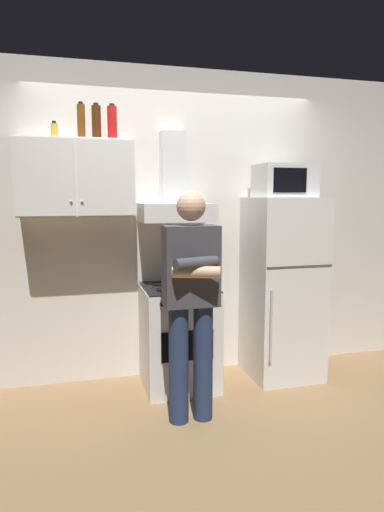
# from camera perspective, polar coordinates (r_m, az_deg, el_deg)

# --- Properties ---
(ground_plane) EXTENTS (7.00, 7.00, 0.00)m
(ground_plane) POSITION_cam_1_polar(r_m,az_deg,el_deg) (3.74, 0.00, -17.74)
(ground_plane) COLOR olive
(back_wall_tiled) EXTENTS (4.80, 0.10, 2.70)m
(back_wall_tiled) POSITION_cam_1_polar(r_m,az_deg,el_deg) (3.97, -2.22, 3.99)
(back_wall_tiled) COLOR silver
(back_wall_tiled) RESTS_ON ground_plane
(upper_cabinet) EXTENTS (0.90, 0.37, 0.60)m
(upper_cabinet) POSITION_cam_1_polar(r_m,az_deg,el_deg) (3.64, -14.80, 9.71)
(upper_cabinet) COLOR white
(stove_oven) EXTENTS (0.60, 0.62, 0.87)m
(stove_oven) POSITION_cam_1_polar(r_m,az_deg,el_deg) (3.79, -1.72, -10.33)
(stove_oven) COLOR white
(stove_oven) RESTS_ON ground_plane
(range_hood) EXTENTS (0.60, 0.44, 0.75)m
(range_hood) POSITION_cam_1_polar(r_m,az_deg,el_deg) (3.73, -2.23, 7.56)
(range_hood) COLOR white
(refrigerator) EXTENTS (0.60, 0.62, 1.60)m
(refrigerator) POSITION_cam_1_polar(r_m,az_deg,el_deg) (4.01, 11.62, -4.05)
(refrigerator) COLOR white
(refrigerator) RESTS_ON ground_plane
(microwave) EXTENTS (0.48, 0.37, 0.28)m
(microwave) POSITION_cam_1_polar(r_m,az_deg,el_deg) (3.95, 11.87, 9.48)
(microwave) COLOR silver
(microwave) RESTS_ON refrigerator
(person_standing) EXTENTS (0.38, 0.33, 1.64)m
(person_standing) POSITION_cam_1_polar(r_m,az_deg,el_deg) (3.09, -0.11, -5.51)
(person_standing) COLOR navy
(person_standing) RESTS_ON ground_plane
(cooking_pot) EXTENTS (0.32, 0.22, 0.10)m
(cooking_pot) POSITION_cam_1_polar(r_m,az_deg,el_deg) (3.59, 0.71, -3.27)
(cooking_pot) COLOR #B7BABF
(cooking_pot) RESTS_ON stove_oven
(bottle_soda_red) EXTENTS (0.08, 0.08, 0.28)m
(bottle_soda_red) POSITION_cam_1_polar(r_m,az_deg,el_deg) (3.69, -10.28, 16.56)
(bottle_soda_red) COLOR red
(bottle_soda_red) RESTS_ON upper_cabinet
(bottle_beer_brown) EXTENTS (0.06, 0.06, 0.28)m
(bottle_beer_brown) POSITION_cam_1_polar(r_m,az_deg,el_deg) (3.66, -14.14, 16.53)
(bottle_beer_brown) COLOR brown
(bottle_beer_brown) RESTS_ON upper_cabinet
(bottle_rum_dark) EXTENTS (0.07, 0.07, 0.28)m
(bottle_rum_dark) POSITION_cam_1_polar(r_m,az_deg,el_deg) (3.69, -12.26, 16.53)
(bottle_rum_dark) COLOR #47230F
(bottle_rum_dark) RESTS_ON upper_cabinet
(bottle_spice_jar) EXTENTS (0.05, 0.05, 0.13)m
(bottle_spice_jar) POSITION_cam_1_polar(r_m,az_deg,el_deg) (3.66, -17.37, 15.23)
(bottle_spice_jar) COLOR gold
(bottle_spice_jar) RESTS_ON upper_cabinet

